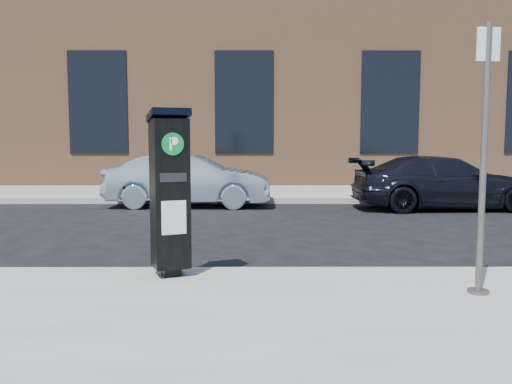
{
  "coord_description": "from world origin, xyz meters",
  "views": [
    {
      "loc": [
        0.35,
        -6.74,
        1.8
      ],
      "look_at": [
        0.37,
        0.5,
        1.07
      ],
      "focal_mm": 38.0,
      "sensor_mm": 36.0,
      "label": 1
    }
  ],
  "objects_px": {
    "car_silver": "(189,180)",
    "car_dark": "(444,183)",
    "sign_pole": "(483,161)",
    "parking_kiosk": "(170,191)"
  },
  "relations": [
    {
      "from": "parking_kiosk",
      "to": "car_silver",
      "type": "height_order",
      "value": "parking_kiosk"
    },
    {
      "from": "sign_pole",
      "to": "car_dark",
      "type": "distance_m",
      "value": 8.39
    },
    {
      "from": "sign_pole",
      "to": "car_silver",
      "type": "relative_size",
      "value": 0.66
    },
    {
      "from": "parking_kiosk",
      "to": "car_dark",
      "type": "xyz_separation_m",
      "value": [
        5.81,
        7.22,
        -0.5
      ]
    },
    {
      "from": "sign_pole",
      "to": "parking_kiosk",
      "type": "bearing_deg",
      "value": 160.23
    },
    {
      "from": "sign_pole",
      "to": "car_silver",
      "type": "height_order",
      "value": "sign_pole"
    },
    {
      "from": "car_silver",
      "to": "car_dark",
      "type": "relative_size",
      "value": 0.92
    },
    {
      "from": "car_dark",
      "to": "parking_kiosk",
      "type": "bearing_deg",
      "value": 138.91
    },
    {
      "from": "sign_pole",
      "to": "car_silver",
      "type": "bearing_deg",
      "value": 108.62
    },
    {
      "from": "parking_kiosk",
      "to": "car_silver",
      "type": "bearing_deg",
      "value": 73.27
    }
  ]
}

